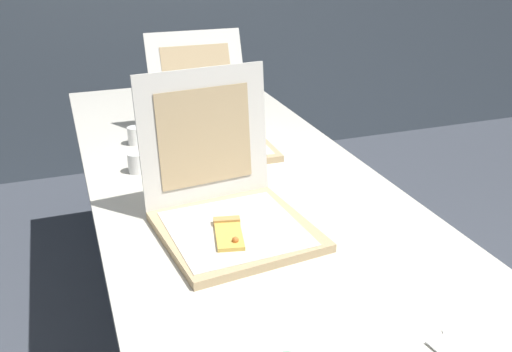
{
  "coord_description": "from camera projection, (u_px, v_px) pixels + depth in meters",
  "views": [
    {
      "loc": [
        -0.48,
        -0.92,
        1.45
      ],
      "look_at": [
        0.02,
        0.46,
        0.8
      ],
      "focal_mm": 39.51,
      "sensor_mm": 36.0,
      "label": 1
    }
  ],
  "objects": [
    {
      "name": "napkin_pile",
      "position": [
        476.0,
        351.0,
        1.03
      ],
      "size": [
        0.15,
        0.14,
        0.01
      ],
      "color": "white",
      "rests_on": "table"
    },
    {
      "name": "pizza_box_front",
      "position": [
        229.0,
        209.0,
        1.43
      ],
      "size": [
        0.4,
        0.44,
        0.38
      ],
      "rotation": [
        0.0,
        0.0,
        0.11
      ],
      "color": "tan",
      "rests_on": "table"
    },
    {
      "name": "table",
      "position": [
        232.0,
        187.0,
        1.79
      ],
      "size": [
        0.87,
        2.29,
        0.74
      ],
      "color": "silver",
      "rests_on": "ground"
    },
    {
      "name": "pizza_box_middle",
      "position": [
        212.0,
        130.0,
        1.99
      ],
      "size": [
        0.37,
        0.49,
        0.36
      ],
      "rotation": [
        0.0,
        0.0,
        -0.01
      ],
      "color": "tan",
      "rests_on": "table"
    },
    {
      "name": "cup_white_mid",
      "position": [
        136.0,
        163.0,
        1.77
      ],
      "size": [
        0.05,
        0.05,
        0.06
      ],
      "primitive_type": "cylinder",
      "color": "white",
      "rests_on": "table"
    },
    {
      "name": "cup_white_far",
      "position": [
        135.0,
        136.0,
        2.0
      ],
      "size": [
        0.05,
        0.05,
        0.06
      ],
      "primitive_type": "cylinder",
      "color": "white",
      "rests_on": "table"
    }
  ]
}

